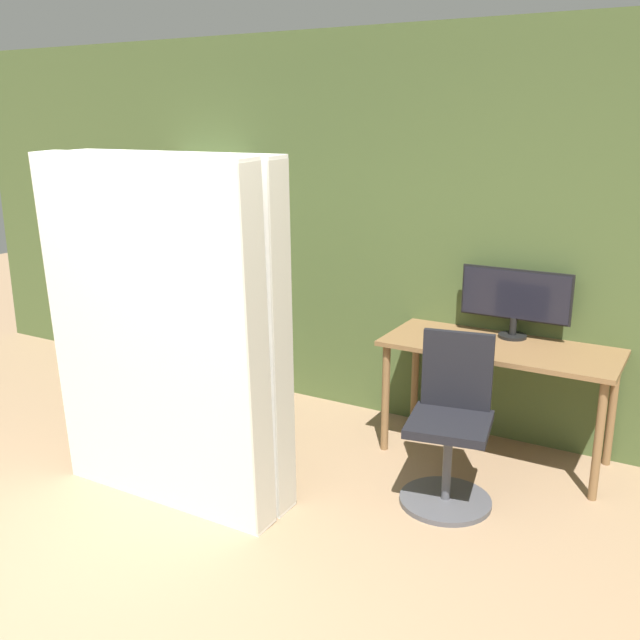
% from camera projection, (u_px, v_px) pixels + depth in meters
% --- Properties ---
extents(ground_plane, '(16.00, 16.00, 0.00)m').
position_uv_depth(ground_plane, '(77.00, 637.00, 3.00)').
color(ground_plane, '#937556').
extents(wall_back, '(8.00, 0.06, 2.70)m').
position_uv_depth(wall_back, '(375.00, 230.00, 5.03)').
color(wall_back, '#47592D').
rests_on(wall_back, ground).
extents(desk, '(1.43, 0.62, 0.75)m').
position_uv_depth(desk, '(499.00, 360.00, 4.44)').
color(desk, brown).
rests_on(desk, ground).
extents(monitor, '(0.70, 0.18, 0.45)m').
position_uv_depth(monitor, '(515.00, 298.00, 4.50)').
color(monitor, black).
rests_on(monitor, desk).
extents(office_chair, '(0.52, 0.52, 0.96)m').
position_uv_depth(office_chair, '(450.00, 435.00, 3.99)').
color(office_chair, '#4C4C51').
rests_on(office_chair, ground).
extents(bookshelf, '(0.67, 0.31, 1.79)m').
position_uv_depth(bookshelf, '(202.00, 281.00, 5.73)').
color(bookshelf, beige).
rests_on(bookshelf, ground).
extents(mattress_near, '(1.38, 0.25, 1.94)m').
position_uv_depth(mattress_near, '(154.00, 338.00, 3.82)').
color(mattress_near, silver).
rests_on(mattress_near, ground).
extents(mattress_far, '(1.38, 0.22, 1.94)m').
position_uv_depth(mattress_far, '(181.00, 328.00, 4.01)').
color(mattress_far, silver).
rests_on(mattress_far, ground).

